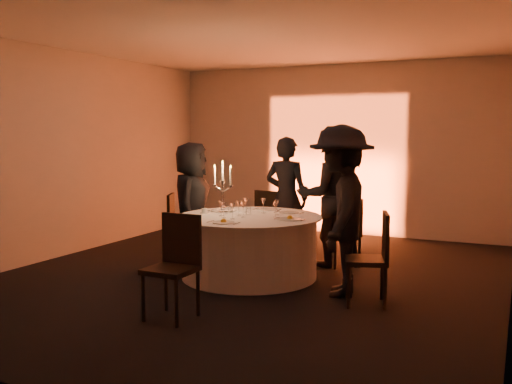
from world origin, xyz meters
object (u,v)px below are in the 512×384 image
at_px(chair_back_left, 271,218).
at_px(chair_right, 374,253).
at_px(guest_back_right, 330,196).
at_px(candelabra, 223,195).
at_px(banquet_table, 249,246).
at_px(guest_left, 191,203).
at_px(chair_front, 175,259).
at_px(guest_back_left, 286,197).
at_px(chair_back_right, 345,229).
at_px(chair_left, 179,222).
at_px(coffee_cup, 204,211).
at_px(guest_right, 341,211).

bearing_deg(chair_back_left, chair_right, 148.68).
distance_m(guest_back_right, candelabra, 1.48).
height_order(banquet_table, chair_back_left, chair_back_left).
bearing_deg(guest_left, guest_back_right, -89.73).
height_order(chair_front, guest_back_left, guest_back_left).
xyz_separation_m(guest_left, candelabra, (0.67, -0.32, 0.17)).
height_order(banquet_table, guest_back_left, guest_back_left).
height_order(chair_back_right, chair_right, chair_right).
relative_size(chair_left, chair_back_right, 1.00).
bearing_deg(chair_left, chair_right, -131.37).
distance_m(banquet_table, chair_front, 1.71).
distance_m(chair_back_right, guest_back_left, 1.04).
height_order(banquet_table, chair_left, chair_left).
distance_m(chair_left, chair_front, 2.64).
bearing_deg(candelabra, chair_right, -14.55).
bearing_deg(guest_back_right, chair_back_left, -56.51).
bearing_deg(guest_left, chair_back_left, -54.01).
relative_size(chair_back_right, candelabra, 1.36).
height_order(guest_back_right, coffee_cup, guest_back_right).
height_order(banquet_table, guest_back_right, guest_back_right).
xyz_separation_m(banquet_table, chair_left, (-1.38, 0.53, 0.14)).
bearing_deg(guest_right, guest_left, -117.82).
bearing_deg(coffee_cup, chair_back_left, 79.26).
bearing_deg(chair_back_right, guest_left, -22.22).
bearing_deg(banquet_table, chair_front, -89.21).
relative_size(chair_right, chair_front, 0.97).
xyz_separation_m(chair_back_left, coffee_cup, (-0.28, -1.48, 0.27)).
height_order(chair_front, guest_back_right, guest_back_right).
bearing_deg(candelabra, chair_left, 154.28).
relative_size(chair_right, guest_back_left, 0.56).
distance_m(banquet_table, chair_right, 1.77).
bearing_deg(coffee_cup, guest_right, -7.10).
xyz_separation_m(chair_back_left, chair_right, (2.03, -1.92, 0.02)).
relative_size(chair_back_left, guest_right, 0.50).
xyz_separation_m(chair_front, guest_back_left, (-0.04, 2.95, 0.30)).
bearing_deg(chair_right, chair_front, -71.57).
relative_size(guest_back_right, guest_right, 1.00).
distance_m(chair_back_left, chair_back_right, 1.35).
bearing_deg(candelabra, guest_left, 154.22).
bearing_deg(guest_right, guest_back_right, -169.75).
xyz_separation_m(guest_back_right, candelabra, (-1.12, -0.97, 0.06)).
relative_size(chair_back_right, chair_right, 0.95).
relative_size(chair_back_right, guest_left, 0.56).
xyz_separation_m(banquet_table, chair_front, (0.02, -1.70, 0.18)).
distance_m(coffee_cup, candelabra, 0.32).
relative_size(chair_back_left, guest_left, 0.57).
height_order(banquet_table, chair_right, chair_right).
xyz_separation_m(guest_left, guest_right, (2.32, -0.65, 0.11)).
bearing_deg(chair_right, chair_back_right, -170.70).
relative_size(chair_front, guest_right, 0.53).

